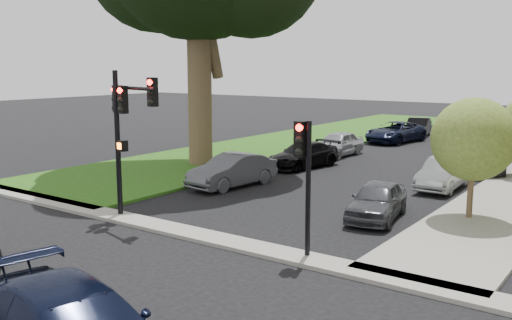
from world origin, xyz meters
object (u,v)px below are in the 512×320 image
Objects in this scene: car_parked_1 at (443,174)px; car_parked_6 at (303,155)px; car_parked_0 at (377,200)px; car_parked_7 at (337,144)px; small_tree_a at (474,139)px; traffic_signal_main at (125,118)px; car_parked_5 at (232,171)px; car_parked_9 at (418,127)px; traffic_signal_secondary at (304,163)px; car_parked_2 at (479,155)px; car_parked_8 at (395,132)px; car_parked_3 at (506,142)px.

car_parked_6 is (-7.52, 0.96, -0.00)m from car_parked_1.
car_parked_0 is 0.96× the size of car_parked_1.
car_parked_7 is (-7.85, 5.39, 0.06)m from car_parked_1.
car_parked_0 is at bearing -148.89° from small_tree_a.
traffic_signal_main is 1.33× the size of car_parked_0.
small_tree_a is 11.47m from car_parked_6.
car_parked_1 is (-2.32, 4.53, -2.13)m from small_tree_a.
car_parked_9 is at bearing 95.77° from car_parked_5.
traffic_signal_secondary reaches higher than car_parked_9.
car_parked_1 is 0.91× the size of car_parked_5.
small_tree_a is 10.30m from car_parked_2.
car_parked_2 is at bearing 88.70° from traffic_signal_secondary.
small_tree_a is 1.00× the size of car_parked_7.
car_parked_5 is at bearing 139.46° from traffic_signal_secondary.
car_parked_1 is at bearing -33.87° from car_parked_7.
car_parked_7 is (-7.52, 11.52, 0.07)m from car_parked_0.
traffic_signal_main is 1.17× the size of car_parked_5.
car_parked_2 reaches higher than car_parked_8.
car_parked_9 is at bearing 110.07° from car_parked_2.
traffic_signal_main is (-9.60, -6.55, 0.70)m from small_tree_a.
car_parked_7 reaches higher than car_parked_6.
car_parked_1 is 15.04m from car_parked_8.
car_parked_2 is at bearing 77.84° from car_parked_0.
traffic_signal_secondary is at bearing -80.04° from car_parked_3.
car_parked_8 is at bearing 96.03° from car_parked_5.
car_parked_1 is at bearing -78.75° from car_parked_9.
traffic_signal_main is at bearing -154.66° from car_parked_0.
car_parked_2 reaches higher than car_parked_7.
car_parked_9 is at bearing 103.91° from traffic_signal_secondary.
car_parked_1 is at bearing 2.01° from car_parked_6.
car_parked_8 is at bearing 106.42° from traffic_signal_secondary.
car_parked_3 is 1.10× the size of car_parked_9.
car_parked_0 is 7.37m from car_parked_5.
small_tree_a is 11.64m from traffic_signal_main.
small_tree_a is 0.83× the size of traffic_signal_main.
car_parked_7 reaches higher than car_parked_1.
small_tree_a is 1.11× the size of traffic_signal_secondary.
small_tree_a reaches higher than traffic_signal_secondary.
traffic_signal_secondary is 16.55m from car_parked_2.
car_parked_7 reaches higher than car_parked_9.
car_parked_6 is 12.12m from car_parked_8.
traffic_signal_secondary is at bearing -49.84° from car_parked_6.
car_parked_1 is at bearing 56.68° from traffic_signal_main.
car_parked_2 reaches higher than car_parked_0.
car_parked_1 is at bearing 88.47° from traffic_signal_secondary.
small_tree_a reaches higher than car_parked_9.
car_parked_7 is at bearing 91.98° from traffic_signal_main.
traffic_signal_main is at bearing -81.55° from car_parked_8.
traffic_signal_main is 1.20× the size of car_parked_7.
small_tree_a is 1.10× the size of car_parked_0.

